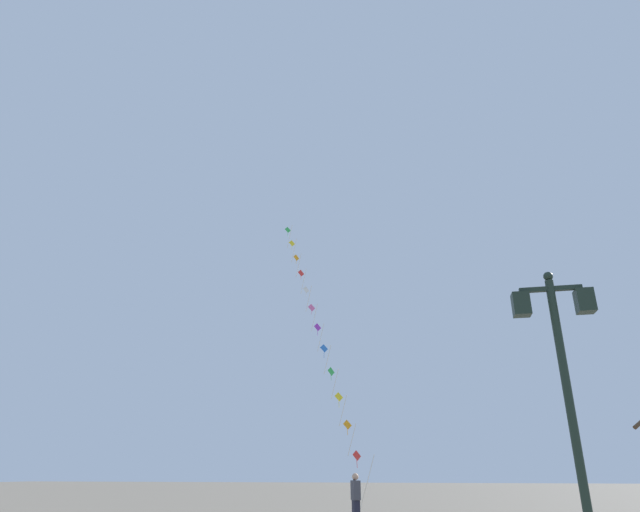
% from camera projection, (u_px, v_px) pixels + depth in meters
% --- Properties ---
extents(twin_lantern_lamp_post, '(1.30, 0.28, 4.98)m').
position_uv_depth(twin_lantern_lamp_post, '(562.00, 360.00, 8.78)').
color(twin_lantern_lamp_post, '#1E2D23').
rests_on(twin_lantern_lamp_post, ground_plane).
extents(kite_train, '(5.86, 8.10, 15.62)m').
position_uv_depth(kite_train, '(318.00, 329.00, 26.01)').
color(kite_train, brown).
rests_on(kite_train, ground_plane).
extents(kite_flyer, '(0.41, 0.62, 1.71)m').
position_uv_depth(kite_flyer, '(356.00, 499.00, 17.78)').
color(kite_flyer, '#1E1E2D').
rests_on(kite_flyer, ground_plane).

